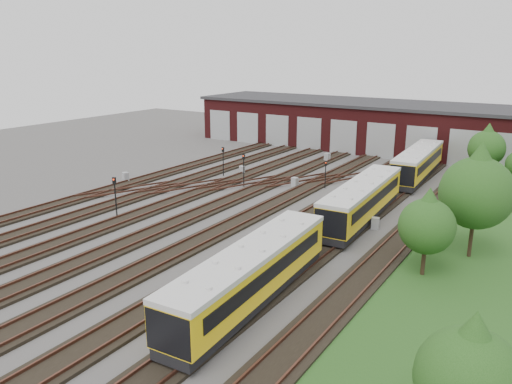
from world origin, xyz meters
The scene contains 20 objects.
ground centered at (0.00, 0.00, 0.00)m, with size 120.00×120.00×0.00m, color #454240.
track_network centered at (-0.17, 0.59, 0.11)m, with size 30.40×70.00×0.33m.
maintenance_shed centered at (-0.01, 39.97, 3.20)m, with size 51.00×12.50×6.35m.
grass_verge centered at (19.00, 10.00, 0.03)m, with size 8.00×55.00×0.05m, color #214C19.
metro_train centered at (10.00, 9.68, 1.79)m, with size 3.25×45.91×2.85m.
signal_mast_0 centered at (-7.01, -0.28, 2.18)m, with size 0.31×0.29×3.42m.
signal_mast_1 centered at (-8.12, 15.84, 2.02)m, with size 0.25×0.24×3.15m.
signal_mast_2 centered at (-3.81, 13.42, 2.09)m, with size 0.28×0.26×3.28m.
signal_mast_3 centered at (3.33, 17.18, 1.75)m, with size 0.26×0.25×2.72m.
relay_cabinet_0 centered at (-15.00, 8.19, 0.52)m, with size 0.63×0.52×1.05m, color #989A9C.
relay_cabinet_1 centered at (-6.87, 17.63, 0.45)m, with size 0.54×0.45×0.90m, color #989A9C.
relay_cabinet_2 centered at (0.60, 15.96, 0.49)m, with size 0.59×0.49×0.98m, color #989A9C.
relay_cabinet_3 centered at (-1.62, 28.41, 0.52)m, with size 0.63×0.52×1.05m, color #989A9C.
relay_cabinet_4 centered at (11.55, 8.57, 0.46)m, with size 0.55×0.46×0.92m, color #989A9C.
tree_0 centered at (16.00, 28.55, 3.91)m, with size 3.68×3.68×6.09m.
tree_2 centered at (18.61, 6.78, 4.96)m, with size 4.66×4.66×7.72m.
tree_3 centered at (16.76, 2.31, 3.55)m, with size 3.33×3.33×5.52m.
tree_4 centered at (21.62, -11.63, 3.62)m, with size 3.40×3.40×5.64m.
bush_0 centered at (16.00, 7.10, 0.82)m, with size 1.64×1.64×1.64m, color #1B4513.
bush_1 centered at (18.33, 17.12, 0.73)m, with size 1.47×1.47×1.47m, color #1B4513.
Camera 1 is at (23.23, -26.51, 13.18)m, focal length 35.00 mm.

